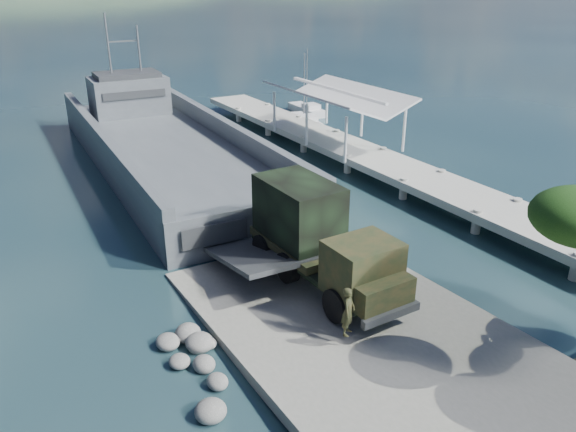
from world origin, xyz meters
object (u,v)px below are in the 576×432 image
object	(u,v)px
landing_craft	(167,154)
sailboat_near	(304,122)
military_truck	(318,237)
soldier	(348,320)
sailboat_far	(307,110)
pier	(344,139)

from	to	relation	value
landing_craft	sailboat_near	size ratio (longest dim) A/B	5.50
landing_craft	military_truck	distance (m)	20.60
soldier	military_truck	bearing A→B (deg)	31.60
sailboat_near	sailboat_far	distance (m)	5.18
pier	sailboat_near	world-z (taller)	sailboat_near
pier	soldier	distance (m)	24.39
sailboat_near	sailboat_far	xyz separation A→B (m)	(2.98, 4.24, -0.01)
soldier	sailboat_far	bearing A→B (deg)	21.51
sailboat_near	landing_craft	bearing A→B (deg)	-150.70
military_truck	soldier	size ratio (longest dim) A/B	4.72
military_truck	sailboat_far	size ratio (longest dim) A/B	1.36
pier	landing_craft	distance (m)	13.35
landing_craft	military_truck	xyz separation A→B (m)	(-0.14, -20.54, 1.67)
landing_craft	military_truck	bearing A→B (deg)	-87.90
military_truck	sailboat_near	distance (m)	30.12
pier	soldier	size ratio (longest dim) A/B	22.89
landing_craft	sailboat_near	world-z (taller)	landing_craft
military_truck	sailboat_near	bearing A→B (deg)	57.84
sailboat_far	military_truck	bearing A→B (deg)	-117.64
sailboat_far	pier	bearing A→B (deg)	-108.24
sailboat_near	sailboat_far	size ratio (longest dim) A/B	1.03
sailboat_far	landing_craft	bearing A→B (deg)	-148.65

